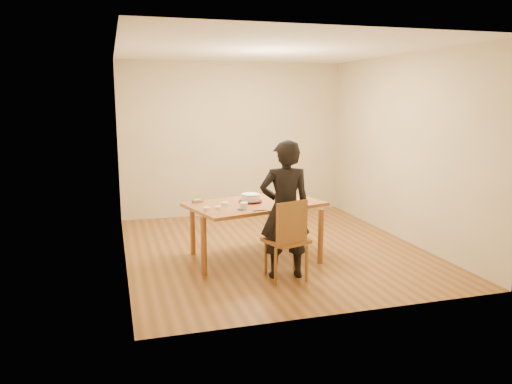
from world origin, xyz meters
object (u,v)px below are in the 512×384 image
object	(u,v)px
cake_plate	(250,201)
person	(285,210)
dining_table	(255,204)
dining_chair	(286,241)
cake	(250,198)

from	to	relation	value
cake_plate	person	size ratio (longest dim) A/B	0.19
dining_table	dining_chair	bearing A→B (deg)	-94.12
dining_table	cake_plate	xyz separation A→B (m)	(-0.05, 0.04, 0.03)
dining_chair	person	distance (m)	0.36
dining_table	cake	distance (m)	0.10
cake	dining_chair	bearing A→B (deg)	-76.40
cake	person	distance (m)	0.80
person	cake	bearing A→B (deg)	-66.26
dining_table	cake	world-z (taller)	cake
dining_chair	cake	xyz separation A→B (m)	(-0.20, 0.82, 0.36)
cake_plate	person	bearing A→B (deg)	-75.64
dining_table	cake_plate	distance (m)	0.07
dining_table	cake	size ratio (longest dim) A/B	6.97
dining_chair	cake_plate	distance (m)	0.90
dining_chair	person	bearing A→B (deg)	71.38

